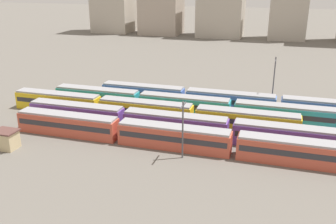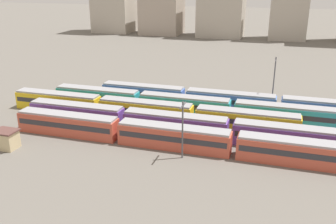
{
  "view_description": "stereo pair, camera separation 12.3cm",
  "coord_description": "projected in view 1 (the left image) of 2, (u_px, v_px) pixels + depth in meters",
  "views": [
    {
      "loc": [
        29.75,
        -51.61,
        25.4
      ],
      "look_at": [
        11.02,
        10.4,
        2.04
      ],
      "focal_mm": 39.74,
      "sensor_mm": 36.0,
      "label": 1
    },
    {
      "loc": [
        29.87,
        -51.57,
        25.4
      ],
      "look_at": [
        11.02,
        10.4,
        2.04
      ],
      "focal_mm": 39.74,
      "sensor_mm": 36.0,
      "label": 2
    }
  ],
  "objects": [
    {
      "name": "catenary_pole_0",
      "position": [
        183.0,
        127.0,
        54.14
      ],
      "size": [
        0.24,
        3.2,
        8.89
      ],
      "color": "#4C4C51",
      "rests_on": "ground_plane"
    },
    {
      "name": "train_track_1",
      "position": [
        175.0,
        124.0,
        63.45
      ],
      "size": [
        55.8,
        3.06,
        3.75
      ],
      "color": "#6B429E",
      "rests_on": "ground_plane"
    },
    {
      "name": "distant_building_1",
      "position": [
        161.0,
        13.0,
        176.93
      ],
      "size": [
        18.57,
        16.49,
        19.82
      ],
      "primitive_type": "cube",
      "color": "#A89989",
      "rests_on": "ground_plane"
    },
    {
      "name": "train_track_0",
      "position": [
        300.0,
        152.0,
        53.28
      ],
      "size": [
        93.6,
        3.06,
        3.75
      ],
      "color": "#BC4C38",
      "rests_on": "ground_plane"
    },
    {
      "name": "train_track_2",
      "position": [
        146.0,
        110.0,
        70.11
      ],
      "size": [
        55.8,
        3.06,
        3.75
      ],
      "color": "yellow",
      "rests_on": "ground_plane"
    },
    {
      "name": "ground_plane",
      "position": [
        114.0,
        116.0,
        72.55
      ],
      "size": [
        600.0,
        600.0,
        0.0
      ],
      "primitive_type": "plane",
      "color": "#666059"
    },
    {
      "name": "train_track_3",
      "position": [
        232.0,
        110.0,
        70.54
      ],
      "size": [
        74.7,
        3.06,
        3.75
      ],
      "color": "teal",
      "rests_on": "ground_plane"
    },
    {
      "name": "catenary_pole_1",
      "position": [
        274.0,
        81.0,
        74.87
      ],
      "size": [
        0.24,
        3.2,
        10.79
      ],
      "color": "#4C4C51",
      "rests_on": "ground_plane"
    },
    {
      "name": "signal_hut",
      "position": [
        6.0,
        139.0,
        58.38
      ],
      "size": [
        3.6,
        3.0,
        3.04
      ],
      "color": "#C6B284",
      "rests_on": "ground_plane"
    },
    {
      "name": "distant_building_2",
      "position": [
        222.0,
        1.0,
        167.19
      ],
      "size": [
        20.09,
        17.67,
        31.53
      ],
      "primitive_type": "cube",
      "color": "#B2A899",
      "rests_on": "ground_plane"
    }
  ]
}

